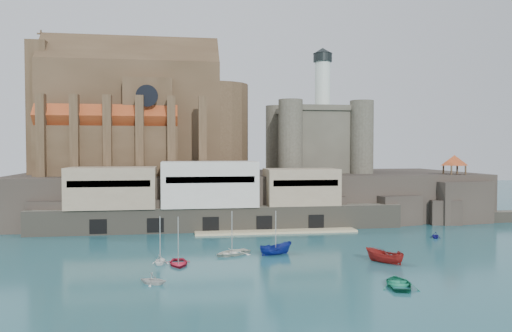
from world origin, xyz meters
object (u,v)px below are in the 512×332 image
Objects in this scene: boat_1 at (153,284)px; boat_2 at (276,254)px; castle_keep at (317,136)px; pavilion at (454,162)px; boat_0 at (178,265)px; church at (141,119)px.

boat_1 is 0.60× the size of boat_2.
castle_keep is 4.58× the size of pavilion.
pavilion is 2.00× the size of boat_1.
pavilion is 52.98m from boat_2.
boat_0 is (-57.85, -31.24, -12.73)m from pavilion.
pavilion is 1.20× the size of boat_2.
boat_2 is at bearing 14.96° from boat_0.
castle_keep reaches higher than boat_0.
boat_2 is at bearing -27.21° from boat_1.
boat_0 is at bearing 86.76° from boat_2.
castle_keep is at bearing -43.28° from boat_2.
castle_keep is at bearing -1.11° from church.
pavilion is 66.96m from boat_0.
boat_2 is (22.33, -42.80, -22.13)m from church.
boat_0 is at bearing -80.02° from church.
boat_1 is at bearing -122.01° from castle_keep.
castle_keep is 68.04m from boat_1.
boat_1 is (5.46, -56.34, -22.13)m from church.
church reaches higher than castle_keep.
boat_2 is (16.87, 13.54, 0.00)m from boat_1.
boat_2 reaches higher than boat_0.
pavilion reaches higher than boat_2.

